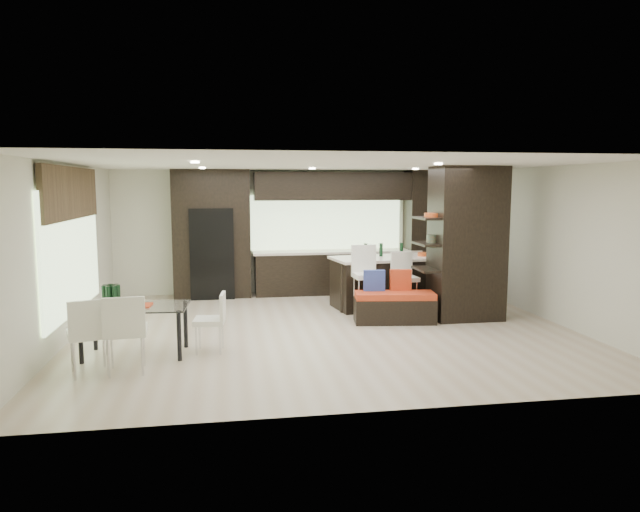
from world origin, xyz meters
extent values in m
plane|color=#C0AC92|center=(0.00, 0.00, 0.00)|extent=(8.00, 8.00, 0.00)
cube|color=beige|center=(0.00, 3.50, 1.35)|extent=(8.00, 0.02, 2.70)
cube|color=beige|center=(-4.00, 0.00, 1.35)|extent=(0.02, 7.00, 2.70)
cube|color=beige|center=(4.00, 0.00, 1.35)|extent=(0.02, 7.00, 2.70)
cube|color=white|center=(0.00, 0.00, 2.70)|extent=(8.00, 7.00, 0.02)
cube|color=#B2D199|center=(-3.96, 0.20, 1.35)|extent=(0.04, 3.20, 1.90)
cube|color=#B2D199|center=(0.60, 3.46, 1.55)|extent=(3.40, 0.04, 1.20)
cube|color=brown|center=(-3.93, 0.20, 2.25)|extent=(0.08, 3.00, 0.80)
cube|color=white|center=(0.00, 0.25, 2.68)|extent=(4.00, 3.00, 0.02)
cube|color=black|center=(0.50, 3.17, 1.35)|extent=(6.80, 0.68, 2.70)
cube|color=black|center=(-1.90, 3.12, 0.95)|extent=(0.90, 0.68, 1.90)
cube|color=black|center=(2.60, 0.40, 1.35)|extent=(1.20, 0.80, 2.70)
cube|color=black|center=(1.60, 1.60, 0.49)|extent=(2.49, 1.36, 0.99)
cube|color=white|center=(0.88, 0.76, 0.52)|extent=(0.49, 0.49, 1.05)
cube|color=white|center=(1.60, 0.78, 0.47)|extent=(0.45, 0.45, 0.94)
cube|color=white|center=(2.33, 0.76, 0.50)|extent=(0.50, 0.50, 1.01)
cube|color=black|center=(1.26, 0.28, 0.27)|extent=(1.44, 0.71, 0.53)
cube|color=white|center=(-2.87, -0.99, 0.35)|extent=(1.49, 0.90, 0.70)
cube|color=white|center=(-2.87, -1.73, 0.47)|extent=(0.55, 0.55, 0.94)
cube|color=white|center=(-3.33, -1.73, 0.45)|extent=(0.62, 0.62, 0.91)
cube|color=white|center=(-1.86, -0.99, 0.39)|extent=(0.46, 0.46, 0.78)
camera|label=1|loc=(-1.59, -9.07, 2.36)|focal=32.00mm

